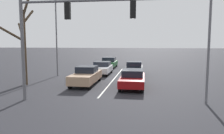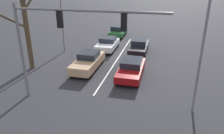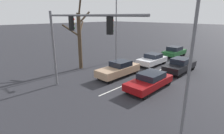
% 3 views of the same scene
% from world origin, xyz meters
% --- Properties ---
extents(ground_plane, '(240.00, 240.00, 0.00)m').
position_xyz_m(ground_plane, '(0.00, 0.00, 0.00)').
color(ground_plane, '#28282D').
extents(lane_stripe_left_divider, '(0.12, 15.58, 0.01)m').
position_xyz_m(lane_stripe_left_divider, '(0.00, 1.79, 0.01)').
color(lane_stripe_left_divider, silver).
rests_on(lane_stripe_left_divider, ground_plane).
extents(car_maroon_leftlane_front, '(1.84, 4.67, 1.38)m').
position_xyz_m(car_maroon_leftlane_front, '(-1.98, 5.73, 0.71)').
color(car_maroon_leftlane_front, maroon).
rests_on(car_maroon_leftlane_front, ground_plane).
extents(car_tan_midlane_front, '(1.79, 4.79, 1.53)m').
position_xyz_m(car_tan_midlane_front, '(1.94, 5.16, 0.75)').
color(car_tan_midlane_front, tan).
rests_on(car_tan_midlane_front, ground_plane).
extents(car_black_leftlane_second, '(1.74, 4.76, 1.51)m').
position_xyz_m(car_black_leftlane_second, '(-1.84, -0.40, 0.76)').
color(car_black_leftlane_second, black).
rests_on(car_black_leftlane_second, ground_plane).
extents(car_silver_midlane_second, '(1.89, 4.14, 1.43)m').
position_xyz_m(car_silver_midlane_second, '(1.72, -0.69, 0.73)').
color(car_silver_midlane_second, silver).
rests_on(car_silver_midlane_second, ground_plane).
extents(car_darkgreen_midlane_third, '(1.87, 4.27, 1.50)m').
position_xyz_m(car_darkgreen_midlane_third, '(1.93, -7.11, 0.77)').
color(car_darkgreen_midlane_third, '#1E5928').
rests_on(car_darkgreen_midlane_third, ground_plane).
extents(traffic_signal_gantry, '(9.16, 0.37, 6.20)m').
position_xyz_m(traffic_signal_gantry, '(1.64, 10.56, 4.57)').
color(traffic_signal_gantry, slate).
rests_on(traffic_signal_gantry, ground_plane).
extents(street_lamp_right_shoulder, '(1.52, 0.24, 8.25)m').
position_xyz_m(street_lamp_right_shoulder, '(6.08, 0.96, 4.68)').
color(street_lamp_right_shoulder, slate).
rests_on(street_lamp_right_shoulder, ground_plane).
extents(street_lamp_left_shoulder, '(1.90, 0.24, 7.69)m').
position_xyz_m(street_lamp_left_shoulder, '(-6.23, 9.88, 4.45)').
color(street_lamp_left_shoulder, slate).
rests_on(street_lamp_left_shoulder, ground_plane).
extents(bare_tree_near, '(2.77, 2.62, 7.40)m').
position_xyz_m(bare_tree_near, '(6.97, 6.09, 3.52)').
color(bare_tree_near, '#423323').
rests_on(bare_tree_near, ground_plane).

